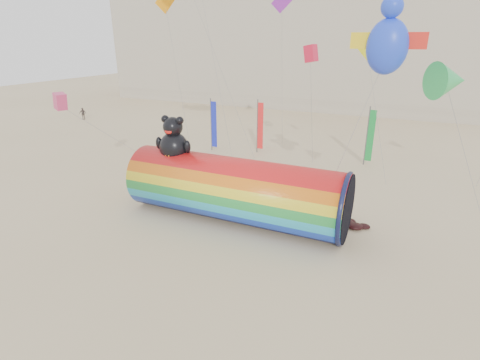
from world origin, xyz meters
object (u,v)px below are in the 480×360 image
at_px(windsock_assembly, 235,188).
at_px(kite_handler, 340,204).
at_px(hotel_building, 283,40).
at_px(fabric_bundle, 347,223).

xyz_separation_m(windsock_assembly, kite_handler, (5.85, 2.95, -1.15)).
xyz_separation_m(hotel_building, windsock_assembly, (12.42, -45.03, -8.25)).
bearing_deg(kite_handler, fabric_bundle, 98.66).
bearing_deg(kite_handler, hotel_building, -93.15).
relative_size(windsock_assembly, fabric_bundle, 5.16).
bearing_deg(windsock_assembly, fabric_bundle, 17.16).
bearing_deg(hotel_building, windsock_assembly, -74.58).
distance_m(windsock_assembly, kite_handler, 6.65).
distance_m(hotel_building, kite_handler, 46.82).
bearing_deg(fabric_bundle, windsock_assembly, -162.84).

